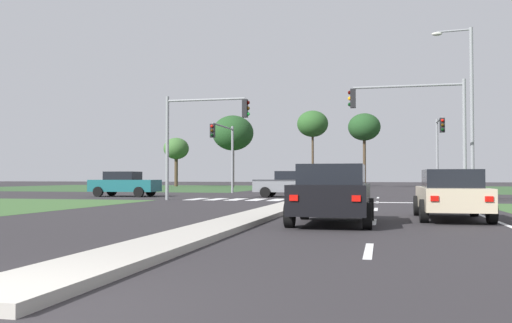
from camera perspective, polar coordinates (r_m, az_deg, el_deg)
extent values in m
plane|color=#282628|center=(34.40, 6.82, -3.69)|extent=(200.00, 200.00, 0.00)
cube|color=#2D4C28|center=(65.56, -13.46, -2.67)|extent=(35.00, 35.00, 0.01)
cube|color=#ADA89E|center=(15.67, -0.75, -5.94)|extent=(1.20, 22.00, 0.14)
cube|color=gray|center=(59.30, 9.44, -2.74)|extent=(1.20, 36.00, 0.14)
cube|color=silver|center=(9.46, 11.73, -9.14)|extent=(0.14, 2.00, 0.01)
cube|color=silver|center=(15.43, 12.24, -6.21)|extent=(0.14, 2.00, 0.01)
cube|color=silver|center=(21.42, 12.46, -4.91)|extent=(0.14, 2.00, 0.01)
cube|color=silver|center=(27.41, 12.59, -4.19)|extent=(0.14, 2.00, 0.01)
cube|color=silver|center=(33.40, 12.67, -3.72)|extent=(0.14, 2.00, 0.01)
cube|color=silver|center=(16.52, 24.04, -5.80)|extent=(0.14, 24.00, 0.01)
cube|color=silver|center=(27.20, 13.22, -4.20)|extent=(6.40, 0.50, 0.01)
cube|color=silver|center=(30.72, -6.23, -3.93)|extent=(0.70, 2.80, 0.01)
cube|color=silver|center=(30.36, -4.18, -3.97)|extent=(0.70, 2.80, 0.01)
cube|color=silver|center=(30.04, -2.08, -4.00)|extent=(0.70, 2.80, 0.01)
cube|color=silver|center=(29.76, 0.06, -4.02)|extent=(0.70, 2.80, 0.01)
cube|color=silver|center=(29.52, 2.24, -4.04)|extent=(0.70, 2.80, 0.01)
cube|color=silver|center=(29.33, 4.46, -4.05)|extent=(0.70, 2.80, 0.01)
cube|color=silver|center=(29.18, 6.70, -4.06)|extent=(0.70, 2.80, 0.01)
cube|color=silver|center=(29.08, 8.96, -4.06)|extent=(0.70, 2.80, 0.01)
cube|color=#BCAD8E|center=(17.01, 19.74, -3.61)|extent=(1.72, 4.43, 0.62)
cube|color=black|center=(16.84, 19.78, -1.69)|extent=(1.52, 2.04, 0.52)
cube|color=red|center=(14.71, 18.21, -3.70)|extent=(0.20, 0.04, 0.14)
cube|color=red|center=(14.89, 23.25, -3.63)|extent=(0.20, 0.04, 0.14)
cylinder|color=black|center=(18.35, 16.55, -4.46)|extent=(0.22, 0.64, 0.64)
cylinder|color=black|center=(18.54, 21.89, -4.38)|extent=(0.22, 0.64, 0.64)
cylinder|color=black|center=(15.53, 17.19, -4.98)|extent=(0.22, 0.64, 0.64)
cylinder|color=black|center=(15.75, 23.48, -4.87)|extent=(0.22, 0.64, 0.64)
cube|color=#A31919|center=(63.09, 7.48, -2.11)|extent=(1.79, 4.19, 0.76)
cube|color=black|center=(63.24, 7.49, -1.53)|extent=(1.57, 1.93, 0.52)
cube|color=red|center=(65.14, 8.25, -2.02)|extent=(0.20, 0.04, 0.14)
cube|color=red|center=(65.27, 7.06, -2.03)|extent=(0.20, 0.04, 0.14)
cylinder|color=black|center=(61.68, 8.19, -2.47)|extent=(0.22, 0.64, 0.64)
cylinder|color=black|center=(61.86, 6.53, -2.47)|extent=(0.22, 0.64, 0.64)
cylinder|color=black|center=(64.36, 8.39, -2.43)|extent=(0.22, 0.64, 0.64)
cylinder|color=black|center=(64.53, 6.80, -2.44)|extent=(0.22, 0.64, 0.64)
cube|color=black|center=(14.65, 8.04, -3.80)|extent=(1.88, 4.17, 0.74)
cube|color=black|center=(14.49, 7.97, -1.34)|extent=(1.65, 1.92, 0.52)
cube|color=red|center=(12.65, 3.97, -3.82)|extent=(0.20, 0.04, 0.14)
cube|color=red|center=(12.50, 10.46, -3.82)|extent=(0.20, 0.04, 0.14)
cylinder|color=black|center=(16.10, 5.11, -4.92)|extent=(0.22, 0.64, 0.64)
cylinder|color=black|center=(15.95, 11.83, -4.93)|extent=(0.22, 0.64, 0.64)
cylinder|color=black|center=(13.47, 3.54, -5.57)|extent=(0.22, 0.64, 0.64)
cylinder|color=black|center=(13.29, 11.59, -5.60)|extent=(0.22, 0.64, 0.64)
cube|color=#B7B7BC|center=(43.07, 5.18, -2.34)|extent=(1.83, 4.30, 0.77)
cube|color=black|center=(43.22, 5.21, -1.49)|extent=(1.61, 1.98, 0.52)
cube|color=red|center=(45.14, 6.43, -2.21)|extent=(0.20, 0.04, 0.14)
cube|color=red|center=(45.32, 4.68, -2.21)|extent=(0.20, 0.04, 0.14)
cylinder|color=black|center=(41.60, 6.18, -2.89)|extent=(0.22, 0.64, 0.64)
cylinder|color=black|center=(41.86, 3.68, -2.89)|extent=(0.22, 0.64, 0.64)
cylinder|color=black|center=(44.33, 6.60, -2.81)|extent=(0.22, 0.64, 0.64)
cylinder|color=black|center=(44.57, 4.26, -2.81)|extent=(0.22, 0.64, 0.64)
cube|color=#19565B|center=(35.58, -13.58, -2.47)|extent=(4.31, 1.75, 0.75)
cube|color=black|center=(35.64, -13.79, -1.45)|extent=(1.98, 1.54, 0.52)
cube|color=red|center=(37.18, -16.12, -2.30)|extent=(0.04, 0.20, 0.14)
cube|color=red|center=(36.02, -17.15, -2.32)|extent=(0.04, 0.20, 0.14)
cylinder|color=black|center=(35.79, -10.98, -3.08)|extent=(0.64, 0.22, 0.64)
cylinder|color=black|center=(34.20, -12.17, -3.14)|extent=(0.64, 0.22, 0.64)
cylinder|color=black|center=(36.99, -14.89, -3.01)|extent=(0.64, 0.22, 0.64)
cylinder|color=black|center=(35.46, -16.21, -3.06)|extent=(0.64, 0.22, 0.64)
cube|color=slate|center=(33.66, 3.68, -2.55)|extent=(4.47, 1.83, 0.76)
cube|color=black|center=(33.63, 3.93, -1.46)|extent=(2.06, 1.61, 0.52)
cube|color=red|center=(32.67, 7.39, -2.44)|extent=(0.04, 0.20, 0.14)
cube|color=red|center=(34.06, 7.62, -2.40)|extent=(0.04, 0.20, 0.14)
cylinder|color=black|center=(33.03, 0.97, -3.23)|extent=(0.64, 0.22, 0.64)
cylinder|color=black|center=(34.83, 1.60, -3.15)|extent=(0.64, 0.22, 0.64)
cylinder|color=black|center=(32.55, 5.91, -3.25)|extent=(0.64, 0.22, 0.64)
cylinder|color=black|center=(34.37, 6.29, -3.16)|extent=(0.64, 0.22, 0.64)
cylinder|color=gray|center=(42.34, -2.49, 0.21)|extent=(0.18, 0.18, 5.20)
cylinder|color=gray|center=(40.03, -3.47, 3.68)|extent=(0.12, 5.12, 0.12)
cube|color=black|center=(37.54, -4.58, 3.23)|extent=(0.32, 0.26, 0.95)
sphere|color=red|center=(37.42, -4.65, 3.71)|extent=(0.20, 0.20, 0.20)
sphere|color=#3A2405|center=(37.39, -4.65, 3.25)|extent=(0.20, 0.20, 0.20)
sphere|color=black|center=(37.37, -4.65, 2.80)|extent=(0.20, 0.20, 0.20)
cylinder|color=gray|center=(27.90, 21.01, 2.05)|extent=(0.18, 0.18, 5.96)
cylinder|color=gray|center=(27.96, 15.56, 7.62)|extent=(5.26, 0.12, 0.12)
cube|color=black|center=(27.89, 10.13, 6.52)|extent=(0.26, 0.32, 0.95)
sphere|color=#360503|center=(27.94, 9.80, 7.13)|extent=(0.20, 0.20, 0.20)
sphere|color=orange|center=(27.90, 9.80, 6.52)|extent=(0.20, 0.20, 0.20)
sphere|color=black|center=(27.86, 9.81, 5.91)|extent=(0.20, 0.20, 0.20)
cylinder|color=gray|center=(40.99, 18.45, 0.49)|extent=(0.18, 0.18, 5.40)
cylinder|color=gray|center=(39.38, 18.67, 4.15)|extent=(0.12, 3.57, 0.12)
cube|color=black|center=(37.56, 18.94, 3.62)|extent=(0.32, 0.26, 0.95)
sphere|color=red|center=(37.43, 18.96, 4.10)|extent=(0.20, 0.20, 0.20)
sphere|color=#3A2405|center=(37.41, 18.97, 3.64)|extent=(0.20, 0.20, 0.20)
sphere|color=black|center=(37.38, 18.97, 3.19)|extent=(0.20, 0.20, 0.20)
cylinder|color=gray|center=(29.85, -9.28, 1.40)|extent=(0.18, 0.18, 5.62)
cylinder|color=gray|center=(29.35, -5.30, 6.46)|extent=(4.35, 0.12, 0.12)
cube|color=black|center=(28.67, -1.16, 5.59)|extent=(0.26, 0.32, 0.95)
sphere|color=#360503|center=(28.67, -0.85, 6.19)|extent=(0.20, 0.20, 0.20)
sphere|color=#3A2405|center=(28.63, -0.85, 5.60)|extent=(0.20, 0.20, 0.20)
sphere|color=green|center=(28.60, -0.85, 5.00)|extent=(0.20, 0.20, 0.20)
cylinder|color=gray|center=(31.17, 21.69, 4.69)|extent=(0.20, 0.20, 9.23)
cylinder|color=gray|center=(31.94, 20.01, 12.75)|extent=(1.73, 0.28, 0.10)
ellipsoid|color=#B2B2A8|center=(31.91, 18.42, 12.57)|extent=(0.56, 0.28, 0.20)
cylinder|color=maroon|center=(45.63, 8.12, -2.49)|extent=(0.16, 0.16, 0.82)
cylinder|color=#4C4C4C|center=(45.63, 8.11, -1.44)|extent=(0.34, 0.34, 0.85)
sphere|color=tan|center=(45.63, 8.11, -0.75)|extent=(0.24, 0.24, 0.24)
cylinder|color=#423323|center=(72.48, -8.37, -0.98)|extent=(0.45, 0.45, 4.09)
ellipsoid|color=#38602D|center=(72.57, -8.36, 1.36)|extent=(3.34, 3.34, 2.84)
cylinder|color=#423323|center=(67.43, -2.44, -0.43)|extent=(0.34, 0.34, 5.30)
ellipsoid|color=#1E421E|center=(67.63, -2.43, 3.00)|extent=(5.12, 5.12, 4.36)
cylinder|color=#423323|center=(70.24, 5.96, 0.22)|extent=(0.29, 0.29, 7.00)
ellipsoid|color=#285123|center=(70.53, 5.95, 3.96)|extent=(4.00, 4.00, 3.40)
cylinder|color=#423323|center=(68.14, 11.30, 0.01)|extent=(0.37, 0.37, 6.32)
ellipsoid|color=#1E421E|center=(68.39, 11.28, 3.57)|extent=(3.96, 3.96, 3.36)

